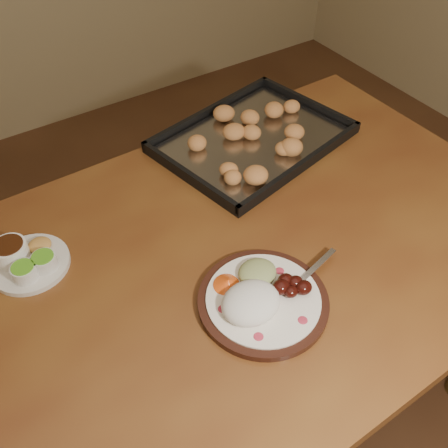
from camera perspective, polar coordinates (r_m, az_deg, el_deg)
ground at (r=1.68m, az=1.52°, el=-23.97°), size 4.00×4.00×0.00m
dining_table at (r=1.16m, az=-0.18°, el=-6.88°), size 1.51×0.92×0.75m
dinner_plate at (r=1.00m, az=4.13°, el=-8.38°), size 0.33×0.26×0.06m
condiment_saucer at (r=1.13m, az=-21.69°, el=-3.81°), size 0.17×0.17×0.06m
baking_tray at (r=1.39m, az=3.33°, el=9.88°), size 0.55×0.45×0.05m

